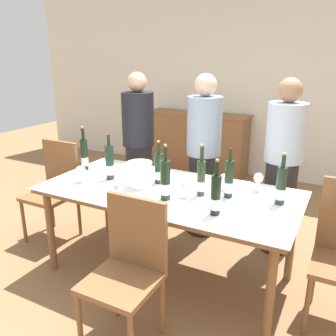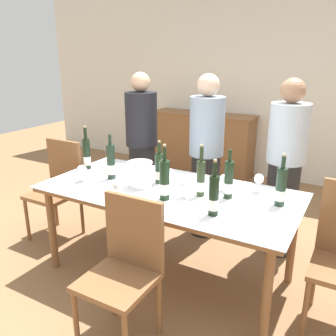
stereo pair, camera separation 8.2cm
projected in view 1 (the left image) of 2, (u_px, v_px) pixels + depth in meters
name	position (u px, v px, depth m)	size (l,w,h in m)	color
ground_plane	(168.00, 273.00, 3.00)	(12.00, 12.00, 0.00)	olive
back_wall	(264.00, 81.00, 5.02)	(8.00, 0.10, 2.80)	silver
sideboard_cabinet	(196.00, 143.00, 5.46)	(1.58, 0.46, 0.92)	brown
dining_table	(168.00, 198.00, 2.79)	(2.00, 0.97, 0.76)	brown
ice_bucket	(140.00, 174.00, 2.81)	(0.20, 0.20, 0.20)	white
wine_bottle_0	(110.00, 163.00, 2.97)	(0.07, 0.07, 0.38)	#1E3323
wine_bottle_1	(159.00, 169.00, 2.88)	(0.07, 0.07, 0.35)	black
wine_bottle_2	(84.00, 155.00, 3.21)	(0.07, 0.07, 0.40)	black
wine_bottle_3	(216.00, 196.00, 2.31)	(0.07, 0.07, 0.38)	black
wine_bottle_4	(229.00, 180.00, 2.59)	(0.07, 0.07, 0.37)	black
wine_bottle_5	(281.00, 186.00, 2.48)	(0.07, 0.07, 0.37)	#1E3323
wine_bottle_6	(201.00, 178.00, 2.63)	(0.06, 0.06, 0.39)	#28381E
wine_bottle_7	(165.00, 181.00, 2.55)	(0.08, 0.08, 0.41)	black
wine_glass_0	(80.00, 171.00, 2.90)	(0.09, 0.09, 0.14)	white
wine_glass_1	(185.00, 186.00, 2.59)	(0.08, 0.08, 0.14)	white
wine_glass_2	(118.00, 188.00, 2.54)	(0.08, 0.08, 0.14)	white
wine_glass_3	(224.00, 179.00, 2.73)	(0.08, 0.08, 0.14)	white
wine_glass_4	(258.00, 178.00, 2.71)	(0.08, 0.08, 0.15)	white
chair_left_end	(55.00, 184.00, 3.48)	(0.42, 0.42, 0.96)	brown
chair_near_front	(129.00, 263.00, 2.19)	(0.42, 0.42, 0.94)	brown
person_host	(139.00, 150.00, 3.75)	(0.33, 0.33, 1.60)	#262628
person_guest_left	(203.00, 158.00, 3.46)	(0.33, 0.33, 1.60)	#262628
person_guest_right	(282.00, 169.00, 3.14)	(0.33, 0.33, 1.58)	#262628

